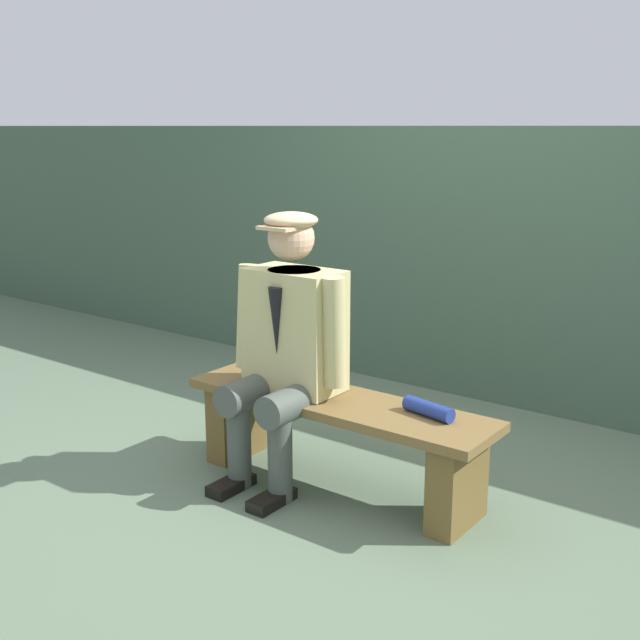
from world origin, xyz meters
TOP-DOWN VIEW (x-y plane):
  - ground_plane at (0.00, 0.00)m, footprint 30.00×30.00m
  - bench at (0.00, 0.00)m, footprint 1.49×0.39m
  - seated_man at (0.24, 0.06)m, footprint 0.60×0.57m
  - rolled_magazine at (-0.44, -0.05)m, footprint 0.25×0.11m
  - stadium_wall at (0.00, -1.61)m, footprint 12.00×0.24m

SIDE VIEW (x-z plane):
  - ground_plane at x=0.00m, z-range 0.00..0.00m
  - bench at x=0.00m, z-range 0.07..0.50m
  - rolled_magazine at x=-0.44m, z-range 0.43..0.49m
  - seated_man at x=0.24m, z-range 0.05..1.30m
  - stadium_wall at x=0.00m, z-range 0.00..1.62m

